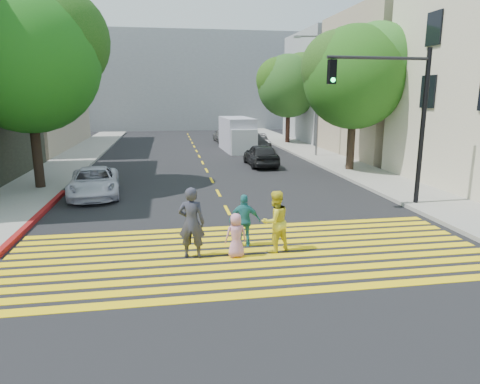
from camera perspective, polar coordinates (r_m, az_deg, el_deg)
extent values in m
plane|color=black|center=(10.97, 2.62, -10.63)|extent=(120.00, 120.00, 0.00)
cube|color=gray|center=(32.75, -20.64, 4.51)|extent=(3.00, 40.00, 0.15)
cube|color=gray|center=(27.36, 13.58, 3.47)|extent=(3.00, 60.00, 0.15)
cube|color=maroon|center=(17.08, -25.33, -2.95)|extent=(0.20, 8.00, 0.16)
cube|color=yellow|center=(9.91, 4.11, -13.31)|extent=(13.40, 0.35, 0.01)
cube|color=yellow|center=(10.39, 3.39, -12.00)|extent=(13.40, 0.35, 0.01)
cube|color=yellow|center=(10.88, 2.73, -10.81)|extent=(13.40, 0.35, 0.01)
cube|color=yellow|center=(11.38, 2.14, -9.71)|extent=(13.40, 0.35, 0.01)
cube|color=yellow|center=(11.88, 1.61, -8.71)|extent=(13.40, 0.35, 0.01)
cube|color=yellow|center=(12.38, 1.11, -7.79)|extent=(13.40, 0.35, 0.01)
cube|color=yellow|center=(12.89, 0.66, -6.94)|extent=(13.40, 0.35, 0.01)
cube|color=yellow|center=(13.40, 0.25, -6.15)|extent=(13.40, 0.35, 0.01)
cube|color=yellow|center=(13.91, -0.14, -5.42)|extent=(13.40, 0.35, 0.01)
cube|color=yellow|center=(14.43, -0.49, -4.75)|extent=(13.40, 0.35, 0.01)
cube|color=yellow|center=(16.56, -1.71, -2.42)|extent=(0.12, 1.40, 0.01)
cube|color=yellow|center=(19.45, -2.91, -0.12)|extent=(0.12, 1.40, 0.01)
cube|color=yellow|center=(22.37, -3.80, 1.58)|extent=(0.12, 1.40, 0.01)
cube|color=yellow|center=(25.31, -4.48, 2.89)|extent=(0.12, 1.40, 0.01)
cube|color=yellow|center=(28.26, -5.02, 3.93)|extent=(0.12, 1.40, 0.01)
cube|color=yellow|center=(31.22, -5.46, 4.77)|extent=(0.12, 1.40, 0.01)
cube|color=yellow|center=(34.18, -5.83, 5.47)|extent=(0.12, 1.40, 0.01)
cube|color=yellow|center=(37.15, -6.13, 6.05)|extent=(0.12, 1.40, 0.01)
cube|color=yellow|center=(40.13, -6.39, 6.54)|extent=(0.12, 1.40, 0.01)
cube|color=yellow|center=(43.11, -6.62, 6.97)|extent=(0.12, 1.40, 0.01)
cube|color=yellow|center=(46.09, -6.82, 7.35)|extent=(0.12, 1.40, 0.01)
cube|color=yellow|center=(49.08, -6.99, 7.67)|extent=(0.12, 1.40, 0.01)
cube|color=tan|center=(33.55, 21.85, 13.05)|extent=(10.00, 10.00, 10.00)
cube|color=gray|center=(43.37, 14.20, 13.32)|extent=(10.00, 10.00, 10.00)
cube|color=gray|center=(57.90, -7.58, 14.38)|extent=(30.00, 8.00, 12.00)
cylinder|color=black|center=(21.87, -25.41, 4.45)|extent=(0.52, 0.52, 3.28)
sphere|color=#1F5C19|center=(21.74, -26.50, 15.36)|extent=(7.51, 7.51, 6.31)
sphere|color=#0A3F09|center=(22.07, -23.27, 18.07)|extent=(5.63, 5.63, 4.74)
cylinder|color=black|center=(25.47, 14.55, 6.00)|extent=(0.58, 0.58, 3.02)
sphere|color=#244616|center=(25.33, 15.04, 14.52)|extent=(7.35, 7.35, 5.68)
sphere|color=#1B6022|center=(25.76, 17.74, 16.22)|extent=(5.51, 5.51, 4.26)
sphere|color=black|center=(25.12, 12.79, 15.95)|extent=(5.14, 5.14, 3.97)
cylinder|color=black|center=(39.17, 6.37, 8.51)|extent=(0.48, 0.48, 2.89)
sphere|color=#185319|center=(39.07, 6.51, 13.86)|extent=(6.54, 6.54, 5.51)
sphere|color=#2C611A|center=(39.45, 8.16, 15.00)|extent=(4.90, 4.90, 4.13)
sphere|color=#173E06|center=(38.84, 5.08, 14.71)|extent=(4.57, 4.57, 3.86)
imported|color=#2F2F3B|center=(11.67, -6.48, -4.09)|extent=(0.80, 0.61, 1.97)
imported|color=yellow|center=(12.11, 4.70, -3.93)|extent=(1.04, 0.94, 1.77)
imported|color=#C57E99|center=(11.73, -0.55, -5.80)|extent=(0.65, 0.48, 1.24)
imported|color=teal|center=(12.52, 0.61, -3.82)|extent=(0.97, 0.57, 1.55)
imported|color=silver|center=(19.82, -18.87, 1.26)|extent=(2.53, 4.67, 1.24)
imported|color=black|center=(26.74, 2.81, 4.97)|extent=(1.71, 4.15, 1.41)
imported|color=gray|center=(40.47, -2.01, 7.62)|extent=(2.03, 4.67, 1.34)
imported|color=black|center=(35.00, 2.34, 6.73)|extent=(1.54, 3.91, 1.27)
cube|color=#ADABBF|center=(34.18, -0.42, 7.72)|extent=(2.29, 5.28, 2.60)
cube|color=silver|center=(31.99, 0.39, 6.71)|extent=(2.03, 1.33, 1.87)
cylinder|color=#2A2929|center=(32.30, -1.22, 5.74)|extent=(0.29, 0.74, 0.73)
cylinder|color=black|center=(32.64, 1.67, 5.81)|extent=(0.29, 0.74, 0.73)
cylinder|color=#252525|center=(35.96, -2.32, 6.46)|extent=(0.29, 0.74, 0.73)
cylinder|color=#2A2A2A|center=(36.27, 0.29, 6.53)|extent=(0.29, 0.74, 0.73)
cylinder|color=black|center=(18.09, 23.14, 7.61)|extent=(0.19, 0.19, 6.07)
cylinder|color=#272728|center=(17.01, 18.10, 16.63)|extent=(4.05, 0.29, 0.12)
cube|color=black|center=(16.17, 12.15, 15.40)|extent=(0.27, 0.27, 0.85)
sphere|color=#1BF368|center=(16.03, 12.31, 14.40)|extent=(0.17, 0.17, 0.16)
cylinder|color=slate|center=(30.77, 10.39, 12.32)|extent=(0.17, 0.17, 8.38)
cylinder|color=slate|center=(30.84, 9.09, 19.83)|extent=(1.68, 0.33, 0.11)
cube|color=gray|center=(30.70, 7.64, 19.82)|extent=(0.49, 0.26, 0.14)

